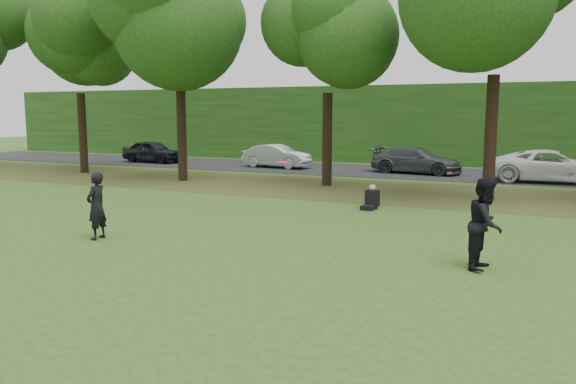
% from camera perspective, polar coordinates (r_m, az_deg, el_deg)
% --- Properties ---
extents(ground, '(120.00, 120.00, 0.00)m').
position_cam_1_polar(ground, '(11.69, -6.01, -8.09)').
color(ground, '#294E18').
rests_on(ground, ground).
extents(leaf_litter, '(60.00, 7.00, 0.01)m').
position_cam_1_polar(leaf_litter, '(23.61, 10.04, 0.04)').
color(leaf_litter, '#51401D').
rests_on(leaf_litter, ground).
extents(street, '(70.00, 7.00, 0.02)m').
position_cam_1_polar(street, '(31.38, 13.64, 1.91)').
color(street, black).
rests_on(street, ground).
extents(far_hedge, '(70.00, 3.00, 5.00)m').
position_cam_1_polar(far_hedge, '(37.13, 15.50, 6.61)').
color(far_hedge, '#1B4313').
rests_on(far_hedge, ground).
extents(player_left, '(0.47, 0.67, 1.74)m').
position_cam_1_polar(player_left, '(15.22, -18.88, -1.35)').
color(player_left, black).
rests_on(player_left, ground).
extents(player_right, '(0.84, 1.02, 1.92)m').
position_cam_1_polar(player_right, '(12.36, 19.43, -3.06)').
color(player_right, black).
rests_on(player_right, ground).
extents(parked_cars, '(37.64, 4.07, 1.50)m').
position_cam_1_polar(parked_cars, '(30.28, 13.20, 3.08)').
color(parked_cars, black).
rests_on(parked_cars, street).
extents(frisbee, '(0.38, 0.38, 0.04)m').
position_cam_1_polar(frisbee, '(12.98, -0.50, 3.04)').
color(frisbee, '#FF157B').
rests_on(frisbee, ground).
extents(seated_person, '(0.51, 0.78, 0.83)m').
position_cam_1_polar(seated_person, '(19.26, 8.46, -0.80)').
color(seated_person, black).
rests_on(seated_person, ground).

